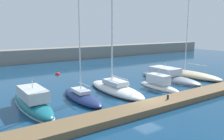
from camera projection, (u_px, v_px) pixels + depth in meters
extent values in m
plane|color=navy|center=(147.00, 103.00, 22.49)|extent=(120.00, 120.00, 0.00)
cube|color=brown|center=(158.00, 105.00, 21.24)|extent=(34.08, 2.37, 0.57)
cube|color=gray|center=(39.00, 55.00, 51.51)|extent=(108.00, 3.85, 2.94)
ellipsoid|color=#19707F|center=(32.00, 104.00, 21.30)|extent=(2.56, 9.42, 1.17)
ellipsoid|color=silver|center=(33.00, 107.00, 21.35)|extent=(2.58, 9.52, 0.12)
cube|color=silver|center=(33.00, 94.00, 20.84)|extent=(2.02, 4.09, 1.02)
cube|color=black|center=(27.00, 88.00, 22.22)|extent=(1.74, 1.06, 0.57)
cylinder|color=silver|center=(32.00, 84.00, 20.68)|extent=(0.08, 0.08, 0.80)
ellipsoid|color=navy|center=(82.00, 97.00, 23.56)|extent=(2.29, 7.51, 0.98)
cylinder|color=silver|center=(79.00, 20.00, 22.36)|extent=(0.12, 0.12, 14.91)
cylinder|color=silver|center=(84.00, 85.00, 22.80)|extent=(0.11, 2.42, 0.08)
cube|color=silver|center=(81.00, 91.00, 23.65)|extent=(1.30, 2.35, 0.36)
ellipsoid|color=white|center=(116.00, 89.00, 26.61)|extent=(3.02, 9.72, 1.17)
ellipsoid|color=black|center=(116.00, 92.00, 26.66)|extent=(3.05, 9.82, 0.12)
cylinder|color=silver|center=(112.00, 20.00, 25.82)|extent=(0.18, 0.18, 14.95)
cylinder|color=silver|center=(119.00, 78.00, 25.71)|extent=(0.14, 3.09, 0.13)
cube|color=silver|center=(115.00, 82.00, 26.51)|extent=(1.75, 3.13, 0.52)
ellipsoid|color=silver|center=(159.00, 88.00, 28.34)|extent=(1.87, 6.40, 0.98)
ellipsoid|color=black|center=(159.00, 88.00, 28.35)|extent=(1.89, 6.46, 0.12)
cube|color=silver|center=(158.00, 79.00, 28.25)|extent=(1.49, 2.94, 1.16)
cube|color=black|center=(153.00, 77.00, 28.91)|extent=(1.30, 0.75, 0.65)
cylinder|color=silver|center=(159.00, 71.00, 28.07)|extent=(0.08, 0.08, 0.91)
ellipsoid|color=slate|center=(169.00, 79.00, 32.92)|extent=(3.68, 10.57, 1.11)
ellipsoid|color=silver|center=(169.00, 80.00, 32.95)|extent=(3.71, 10.67, 0.12)
cube|color=silver|center=(165.00, 71.00, 33.41)|extent=(2.60, 4.42, 0.98)
cube|color=black|center=(161.00, 69.00, 33.98)|extent=(2.28, 1.14, 0.55)
cylinder|color=silver|center=(165.00, 65.00, 33.27)|extent=(0.08, 0.08, 0.62)
ellipsoid|color=beige|center=(192.00, 75.00, 35.17)|extent=(3.39, 10.15, 1.07)
ellipsoid|color=black|center=(192.00, 77.00, 35.22)|extent=(3.43, 10.25, 0.12)
cylinder|color=silver|center=(188.00, 17.00, 34.74)|extent=(0.12, 0.12, 16.62)
cylinder|color=silver|center=(197.00, 65.00, 34.15)|extent=(0.15, 3.34, 0.09)
sphere|color=red|center=(58.00, 75.00, 36.76)|extent=(0.80, 0.80, 0.80)
cylinder|color=black|center=(168.00, 97.00, 21.90)|extent=(0.20, 0.20, 0.44)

